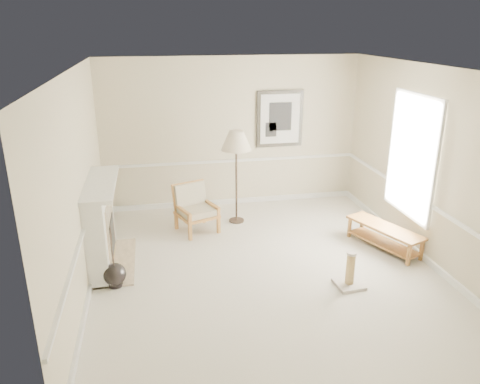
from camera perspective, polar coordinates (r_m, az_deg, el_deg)
name	(u,v)px	position (r m, az deg, el deg)	size (l,w,h in m)	color
ground	(264,268)	(7.09, 2.93, -9.23)	(5.50, 5.50, 0.00)	silver
room	(275,145)	(6.51, 4.24, 5.75)	(5.04, 5.54, 2.92)	beige
fireplace	(101,225)	(7.23, -16.57, -3.85)	(0.64, 1.64, 1.31)	white
floor_vase	(115,275)	(6.79, -15.03, -9.74)	(0.32, 0.32, 0.93)	black
armchair	(194,206)	(8.21, -5.61, -1.68)	(0.82, 0.84, 0.83)	#AA7937
floor_lamp	(236,143)	(8.20, -0.46, 5.98)	(0.67, 0.67, 1.70)	black
bench	(384,234)	(7.92, 17.17, -4.87)	(0.87, 1.38, 0.38)	#AA7937
scratching_post	(350,275)	(6.74, 13.23, -9.87)	(0.39, 0.39, 0.52)	silver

